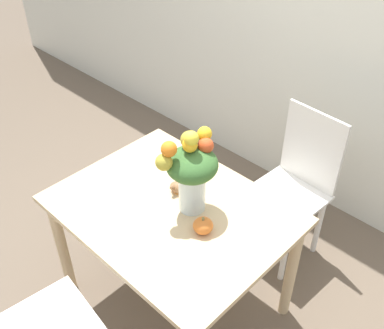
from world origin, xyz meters
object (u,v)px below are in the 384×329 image
flower_vase (191,170)px  dining_chair_near_window (294,186)px  pumpkin (203,226)px  turkey_figurine (178,186)px

flower_vase → dining_chair_near_window: 0.90m
flower_vase → pumpkin: flower_vase is taller
turkey_figurine → dining_chair_near_window: 0.81m
dining_chair_near_window → flower_vase: bearing=-97.1°
flower_vase → dining_chair_near_window: bearing=79.0°
flower_vase → pumpkin: bearing=-27.7°
flower_vase → turkey_figurine: (-0.13, 0.04, -0.20)m
turkey_figurine → dining_chair_near_window: bearing=68.5°
pumpkin → turkey_figurine: (-0.29, 0.12, -0.01)m
pumpkin → dining_chair_near_window: size_ratio=0.10×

